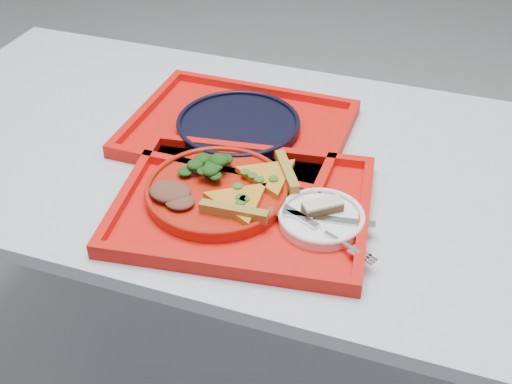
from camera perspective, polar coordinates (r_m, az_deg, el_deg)
ground at (r=1.84m, az=-0.05°, el=-16.38°), size 10.00×10.00×0.00m
table at (r=1.35m, az=-0.06°, el=0.60°), size 1.60×0.80×0.75m
tray_main at (r=1.16m, az=-1.14°, el=-1.45°), size 0.49×0.41×0.01m
tray_far at (r=1.37m, az=-1.56°, el=5.38°), size 0.45×0.35×0.01m
dinner_plate at (r=1.18m, az=-3.50°, el=-0.03°), size 0.26×0.26×0.02m
side_plate at (r=1.12m, az=5.82°, el=-2.46°), size 0.15×0.15×0.01m
navy_plate at (r=1.36m, az=-1.57°, el=5.88°), size 0.26×0.26×0.02m
pizza_slice_a at (r=1.13m, az=-1.47°, el=-0.69°), size 0.13×0.14×0.02m
pizza_slice_b at (r=1.19m, az=1.19°, el=1.61°), size 0.18×0.17×0.02m
salad_heap at (r=1.20m, az=-4.90°, el=2.51°), size 0.08×0.07×0.04m
meat_portion at (r=1.15m, az=-7.64°, el=0.02°), size 0.08×0.06×0.02m
dessert_bar at (r=1.13m, az=5.93°, el=-1.31°), size 0.07×0.06×0.02m
knife at (r=1.11m, az=5.85°, el=-2.27°), size 0.19×0.04×0.01m
fork at (r=1.09m, az=6.08°, el=-3.48°), size 0.18×0.10×0.01m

